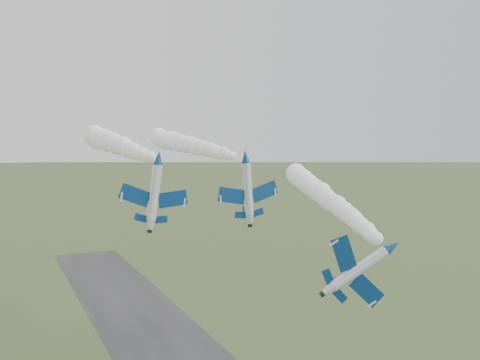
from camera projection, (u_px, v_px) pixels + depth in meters
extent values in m
cylinder|color=silver|center=(392.00, 246.00, 64.63)|extent=(4.11, 7.80, 1.87)
cone|color=navy|center=(410.00, 255.00, 59.89)|extent=(2.39, 2.47, 1.87)
cone|color=silver|center=(378.00, 239.00, 69.18)|extent=(2.28, 2.12, 1.87)
cylinder|color=black|center=(375.00, 238.00, 70.07)|extent=(1.07, 0.81, 0.95)
ellipsoid|color=black|center=(403.00, 247.00, 62.73)|extent=(1.99, 2.86, 1.25)
cube|color=navy|center=(378.00, 228.00, 64.96)|extent=(2.90, 2.78, 3.57)
cube|color=navy|center=(400.00, 264.00, 65.70)|extent=(2.90, 2.78, 3.57)
cube|color=navy|center=(375.00, 231.00, 68.18)|extent=(1.30, 1.27, 1.57)
cube|color=navy|center=(386.00, 250.00, 68.58)|extent=(1.30, 1.27, 1.57)
cube|color=navy|center=(388.00, 236.00, 68.24)|extent=(2.09, 1.91, 1.16)
cylinder|color=silver|center=(159.00, 158.00, 85.42)|extent=(2.17, 8.75, 1.75)
cone|color=navy|center=(167.00, 159.00, 80.38)|extent=(1.86, 2.36, 1.75)
cone|color=silver|center=(151.00, 157.00, 90.28)|extent=(1.84, 1.94, 1.75)
cylinder|color=black|center=(150.00, 157.00, 91.23)|extent=(0.92, 0.66, 0.89)
ellipsoid|color=black|center=(163.00, 155.00, 83.35)|extent=(1.31, 3.03, 1.17)
cube|color=navy|center=(138.00, 156.00, 84.98)|extent=(4.84, 2.71, 0.80)
cube|color=navy|center=(176.00, 161.00, 87.39)|extent=(4.84, 2.71, 0.80)
cube|color=navy|center=(143.00, 156.00, 88.78)|extent=(2.11, 1.23, 0.39)
cube|color=navy|center=(162.00, 158.00, 90.06)|extent=(2.11, 1.23, 0.39)
cube|color=navy|center=(154.00, 149.00, 89.16)|extent=(0.52, 1.67, 2.27)
cylinder|color=silver|center=(245.00, 157.00, 93.40)|extent=(1.87, 9.03, 1.72)
cone|color=navy|center=(260.00, 158.00, 88.25)|extent=(1.76, 2.39, 1.72)
cone|color=silver|center=(233.00, 156.00, 98.37)|extent=(1.75, 1.96, 1.72)
cylinder|color=black|center=(231.00, 155.00, 99.34)|extent=(0.88, 0.66, 0.87)
ellipsoid|color=black|center=(251.00, 153.00, 91.24)|extent=(1.20, 3.10, 1.15)
cube|color=navy|center=(227.00, 159.00, 92.91)|extent=(4.97, 2.65, 0.52)
cube|color=navy|center=(260.00, 156.00, 95.50)|extent=(4.97, 2.65, 0.52)
cube|color=navy|center=(226.00, 157.00, 96.80)|extent=(2.16, 1.21, 0.27)
cube|color=navy|center=(244.00, 155.00, 98.18)|extent=(2.16, 1.21, 0.27)
cube|color=navy|center=(235.00, 148.00, 97.10)|extent=(0.33, 1.72, 2.36)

